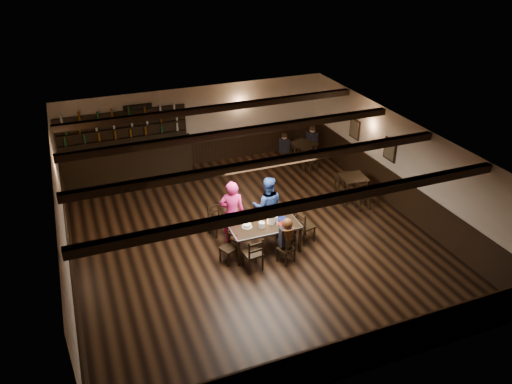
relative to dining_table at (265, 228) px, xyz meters
name	(u,v)px	position (x,y,z in m)	size (l,w,h in m)	color
ground	(252,237)	(-0.08, 0.70, -0.68)	(10.00, 10.00, 0.00)	black
room_shell	(251,177)	(-0.07, 0.74, 1.06)	(9.02, 10.02, 2.71)	beige
dining_table	(265,228)	(0.00, 0.00, 0.00)	(1.74, 0.88, 0.75)	black
chair_near_left	(254,252)	(-0.54, -0.67, -0.16)	(0.46, 0.44, 0.89)	black
chair_near_right	(288,247)	(0.33, -0.69, -0.23)	(0.47, 0.46, 0.78)	black
chair_end_left	(230,245)	(-0.93, -0.08, -0.23)	(0.45, 0.46, 0.77)	black
chair_end_right	(303,224)	(1.08, 0.02, -0.16)	(0.47, 0.49, 0.89)	black
chair_far_pushed	(216,217)	(-0.88, 1.26, -0.19)	(0.50, 0.49, 0.84)	black
woman_pink	(232,213)	(-0.62, 0.67, 0.20)	(0.64, 0.42, 1.76)	#F02174
man_blue	(267,206)	(0.38, 0.74, 0.14)	(0.80, 0.62, 1.65)	navy
seated_person	(287,234)	(0.31, -0.65, 0.14)	(0.33, 0.50, 0.81)	black
cake	(247,226)	(-0.43, 0.09, 0.11)	(0.26, 0.26, 0.08)	white
plate_stack_a	(262,225)	(-0.10, -0.06, 0.14)	(0.15, 0.15, 0.14)	white
plate_stack_b	(271,219)	(0.19, 0.04, 0.18)	(0.19, 0.19, 0.23)	white
tea_light	(263,222)	(0.01, 0.10, 0.09)	(0.05, 0.05, 0.06)	#A5A8AD
salt_shaker	(277,224)	(0.29, -0.12, 0.12)	(0.04, 0.04, 0.10)	silver
pepper_shaker	(281,223)	(0.40, -0.13, 0.11)	(0.03, 0.03, 0.08)	#A5A8AD
drink_glass	(276,219)	(0.35, 0.07, 0.13)	(0.08, 0.08, 0.13)	silver
menu_red	(284,223)	(0.48, -0.08, 0.07)	(0.31, 0.21, 0.00)	maroon
menu_blue	(281,219)	(0.50, 0.14, 0.07)	(0.31, 0.22, 0.00)	#0D1442
bar_counter	(127,158)	(-2.52, 5.41, 0.04)	(4.24, 0.70, 2.20)	black
back_table_a	(353,180)	(3.47, 1.52, -0.04)	(0.80, 0.80, 0.75)	black
back_table_b	(303,146)	(3.21, 4.34, -0.04)	(0.97, 0.97, 0.75)	black
bg_patron_left	(284,143)	(2.58, 4.50, 0.12)	(0.28, 0.37, 0.68)	black
bg_patron_right	(312,137)	(3.65, 4.55, 0.17)	(0.32, 0.42, 0.77)	black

